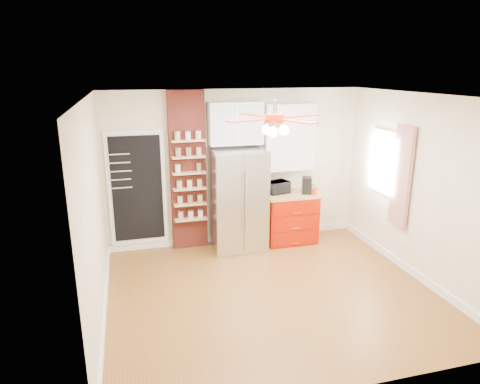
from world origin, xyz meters
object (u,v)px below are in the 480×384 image
object	(u,v)px
toaster_oven	(277,187)
coffee_maker	(307,185)
red_cabinet	(290,217)
ceiling_fan	(275,118)
canister_left	(314,191)
fridge	(238,200)
pantry_jar_oats	(178,169)

from	to	relation	value
toaster_oven	coffee_maker	xyz separation A→B (m)	(0.49, -0.15, 0.04)
red_cabinet	ceiling_fan	bearing A→B (deg)	-118.71
toaster_oven	canister_left	distance (m)	0.64
ceiling_fan	canister_left	size ratio (longest dim) A/B	10.97
ceiling_fan	toaster_oven	world-z (taller)	ceiling_fan
fridge	coffee_maker	world-z (taller)	fridge
toaster_oven	coffee_maker	size ratio (longest dim) A/B	1.34
toaster_oven	canister_left	bearing A→B (deg)	-41.36
fridge	canister_left	distance (m)	1.35
ceiling_fan	pantry_jar_oats	world-z (taller)	ceiling_fan
fridge	canister_left	size ratio (longest dim) A/B	13.71
fridge	toaster_oven	distance (m)	0.78
red_cabinet	pantry_jar_oats	world-z (taller)	pantry_jar_oats
ceiling_fan	coffee_maker	bearing A→B (deg)	53.51
coffee_maker	red_cabinet	bearing A→B (deg)	-174.19
fridge	coffee_maker	distance (m)	1.26
ceiling_fan	pantry_jar_oats	xyz separation A→B (m)	(-1.04, 1.78, -0.98)
coffee_maker	fridge	bearing A→B (deg)	-161.79
canister_left	pantry_jar_oats	xyz separation A→B (m)	(-2.33, 0.28, 0.48)
pantry_jar_oats	coffee_maker	bearing A→B (deg)	-4.18
red_cabinet	toaster_oven	size ratio (longest dim) A/B	2.41
fridge	toaster_oven	xyz separation A→B (m)	(0.75, 0.13, 0.13)
toaster_oven	pantry_jar_oats	size ratio (longest dim) A/B	2.87
red_cabinet	ceiling_fan	distance (m)	2.75
red_cabinet	coffee_maker	world-z (taller)	coffee_maker
fridge	red_cabinet	world-z (taller)	fridge
toaster_oven	pantry_jar_oats	world-z (taller)	pantry_jar_oats
ceiling_fan	toaster_oven	bearing A→B (deg)	68.22
canister_left	pantry_jar_oats	size ratio (longest dim) A/B	0.94
red_cabinet	ceiling_fan	world-z (taller)	ceiling_fan
fridge	pantry_jar_oats	world-z (taller)	fridge
fridge	ceiling_fan	size ratio (longest dim) A/B	1.25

